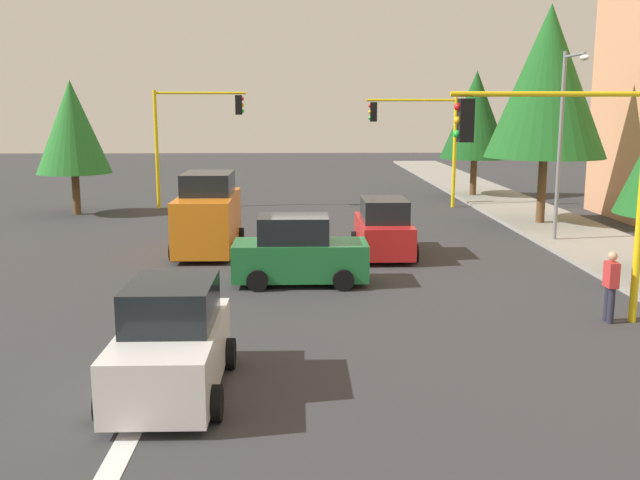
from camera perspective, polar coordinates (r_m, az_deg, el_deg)
ground_plane at (r=22.53m, az=-0.71°, el=-2.26°), size 120.00×120.00×0.00m
sidewalk_kerb at (r=29.48m, az=19.98°, el=0.29°), size 80.00×4.00×0.15m
lane_arrow_near at (r=11.87m, az=-14.85°, el=-14.56°), size 2.40×1.10×1.10m
traffic_signal_far_right at (r=36.38m, az=-10.27°, el=9.03°), size 0.36×4.59×5.89m
traffic_signal_near_left at (r=17.10m, az=19.06°, el=6.21°), size 0.36×4.59×5.44m
traffic_signal_far_left at (r=36.49m, az=7.96°, el=8.75°), size 0.36×4.59×5.55m
street_lamp_curbside at (r=27.32m, az=19.05°, el=8.61°), size 2.15×0.28×7.00m
tree_opposite_side at (r=35.61m, az=-19.26°, el=8.53°), size 3.47×3.47×6.30m
tree_roadside_far at (r=41.17m, az=12.38°, el=9.76°), size 3.87×3.87×7.06m
tree_roadside_mid at (r=31.73m, az=17.80°, el=11.98°), size 5.03×5.03×9.23m
delivery_van_orange at (r=25.23m, az=-8.95°, el=1.95°), size 4.80×2.22×2.77m
car_green at (r=20.38m, az=-1.73°, el=-1.04°), size 2.00×3.84×1.98m
car_red at (r=24.45m, az=5.10°, el=0.85°), size 4.12×2.00×1.98m
car_white at (r=12.90m, az=-11.81°, el=-8.13°), size 3.82×2.00×1.98m
pedestrian_crossing at (r=18.01m, az=22.28°, el=-3.33°), size 0.40×0.24×1.70m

